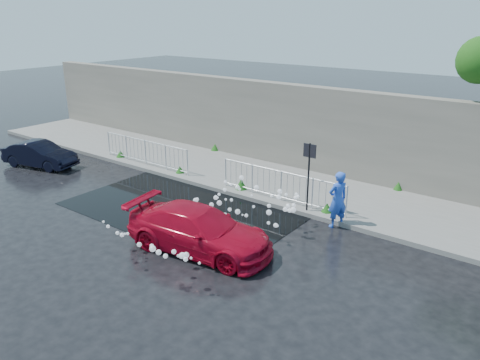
% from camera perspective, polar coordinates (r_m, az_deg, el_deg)
% --- Properties ---
extents(ground, '(90.00, 90.00, 0.00)m').
position_cam_1_polar(ground, '(16.25, -10.51, -4.07)').
color(ground, black).
rests_on(ground, ground).
extents(pavement, '(30.00, 4.00, 0.15)m').
position_cam_1_polar(pavement, '(19.68, 0.13, 0.78)').
color(pavement, slate).
rests_on(pavement, ground).
extents(curb, '(30.00, 0.25, 0.16)m').
position_cam_1_polar(curb, '(18.21, -3.64, -0.85)').
color(curb, slate).
rests_on(curb, ground).
extents(retaining_wall, '(30.00, 0.60, 3.50)m').
position_cam_1_polar(retaining_wall, '(20.92, 3.77, 7.08)').
color(retaining_wall, '#625C52').
rests_on(retaining_wall, pavement).
extents(puddle, '(8.00, 5.00, 0.01)m').
position_cam_1_polar(puddle, '(16.55, -6.80, -3.39)').
color(puddle, black).
rests_on(puddle, ground).
extents(sign_post, '(0.45, 0.06, 2.50)m').
position_cam_1_polar(sign_post, '(15.49, 8.40, 1.68)').
color(sign_post, black).
rests_on(sign_post, ground).
extents(railing_left, '(5.05, 0.05, 1.10)m').
position_cam_1_polar(railing_left, '(20.93, -11.45, 3.43)').
color(railing_left, silver).
rests_on(railing_left, pavement).
extents(railing_right, '(5.05, 0.05, 1.10)m').
position_cam_1_polar(railing_right, '(16.58, 5.03, -0.57)').
color(railing_right, silver).
rests_on(railing_right, pavement).
extents(weeds, '(12.17, 3.93, 0.40)m').
position_cam_1_polar(weeds, '(19.22, -0.78, 1.06)').
color(weeds, '#194311').
rests_on(weeds, pavement).
extents(water_spray, '(3.63, 5.74, 1.05)m').
position_cam_1_polar(water_spray, '(14.26, -1.38, -3.93)').
color(water_spray, white).
rests_on(water_spray, ground).
extents(red_car, '(4.60, 2.36, 1.28)m').
position_cam_1_polar(red_car, '(13.42, -4.99, -6.09)').
color(red_car, '#A6061D').
rests_on(red_car, ground).
extents(dark_car, '(3.59, 2.01, 1.12)m').
position_cam_1_polar(dark_car, '(22.52, -23.24, 2.89)').
color(dark_car, black).
rests_on(dark_car, ground).
extents(person, '(0.72, 0.81, 1.86)m').
position_cam_1_polar(person, '(15.01, 11.82, -2.36)').
color(person, blue).
rests_on(person, ground).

